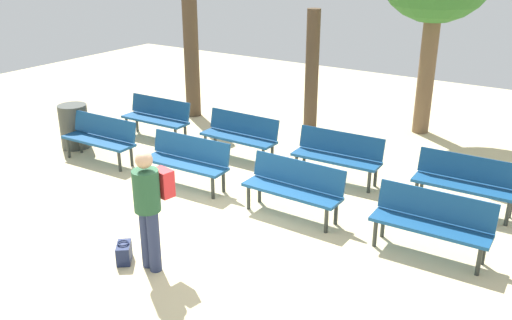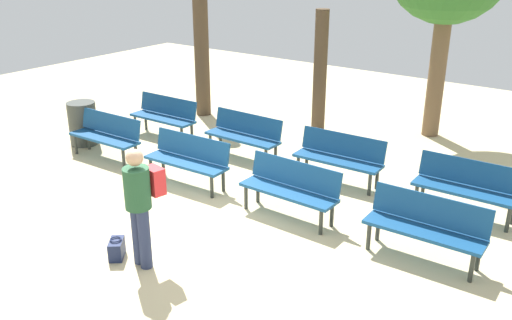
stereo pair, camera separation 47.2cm
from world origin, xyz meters
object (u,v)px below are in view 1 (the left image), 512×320
object	(u,v)px
bench_r1_c1	(240,133)
visitor_with_backpack	(150,203)
bench_r0_c2	(294,185)
bench_r1_c3	(466,180)
bench_r1_c0	(157,116)
bench_r0_c1	(187,159)
trash_bin	(74,126)
tree_2	(191,50)
bench_r1_c2	(338,154)
handbag	(124,252)
tree_1	(312,72)
bench_r0_c3	(432,220)
bench_r0_c0	(101,136)

from	to	relation	value
bench_r1_c1	visitor_with_backpack	distance (m)	4.18
bench_r0_c2	visitor_with_backpack	distance (m)	2.51
bench_r1_c1	bench_r1_c3	size ratio (longest dim) A/B	1.00
bench_r1_c0	bench_r0_c1	bearing A→B (deg)	-37.54
bench_r1_c1	trash_bin	world-z (taller)	trash_bin
tree_2	trash_bin	bearing A→B (deg)	-100.97
bench_r1_c2	handbag	distance (m)	4.28
bench_r0_c1	visitor_with_backpack	size ratio (longest dim) A/B	0.98
bench_r0_c2	bench_r1_c2	distance (m)	1.64
bench_r1_c2	handbag	size ratio (longest dim) A/B	4.47
tree_1	tree_2	xyz separation A→B (m)	(-2.98, -0.54, 0.27)
bench_r0_c3	bench_r0_c0	bearing A→B (deg)	179.12
handbag	visitor_with_backpack	bearing A→B (deg)	15.51
bench_r0_c1	visitor_with_backpack	bearing A→B (deg)	-62.38
trash_bin	bench_r1_c0	bearing A→B (deg)	53.09
bench_r0_c1	tree_2	world-z (taller)	tree_2
bench_r1_c0	tree_2	world-z (taller)	tree_2
bench_r1_c0	bench_r1_c3	xyz separation A→B (m)	(6.52, 0.08, 0.00)
tree_1	bench_r0_c3	bearing A→B (deg)	-44.58
bench_r0_c0	bench_r1_c1	size ratio (longest dim) A/B	1.01
tree_2	bench_r0_c0	bearing A→B (deg)	-82.50
tree_1	tree_2	world-z (taller)	tree_2
bench_r0_c1	handbag	distance (m)	2.61
bench_r0_c2	bench_r1_c3	distance (m)	2.76
bench_r1_c1	handbag	world-z (taller)	bench_r1_c1
bench_r0_c3	bench_r1_c1	bearing A→B (deg)	158.38
bench_r0_c1	tree_2	xyz separation A→B (m)	(-2.63, 3.39, 1.12)
tree_1	visitor_with_backpack	size ratio (longest dim) A/B	1.65
bench_r1_c3	visitor_with_backpack	distance (m)	5.02
bench_r1_c1	tree_2	xyz separation A→B (m)	(-2.63, 1.75, 1.12)
bench_r0_c3	bench_r1_c2	bearing A→B (deg)	142.15
bench_r0_c3	tree_2	xyz separation A→B (m)	(-6.90, 3.33, 1.12)
tree_1	tree_2	size ratio (longest dim) A/B	0.83
bench_r0_c0	bench_r0_c2	distance (m)	4.32
bench_r1_c2	tree_1	distance (m)	2.99
bench_r1_c0	visitor_with_backpack	size ratio (longest dim) A/B	0.98
bench_r0_c0	bench_r0_c1	bearing A→B (deg)	-1.65
bench_r0_c2	bench_r1_c1	bearing A→B (deg)	143.84
bench_r1_c1	bench_r0_c2	bearing A→B (deg)	-36.38
bench_r1_c0	bench_r1_c2	bearing A→B (deg)	-0.64
bench_r1_c1	bench_r1_c2	xyz separation A→B (m)	(2.10, 0.03, 0.00)
handbag	trash_bin	world-z (taller)	trash_bin
bench_r0_c1	bench_r0_c0	bearing A→B (deg)	177.67
tree_2	visitor_with_backpack	xyz separation A→B (m)	(3.96, -5.69, -0.69)
bench_r0_c0	bench_r1_c0	bearing A→B (deg)	88.91
bench_r0_c3	tree_2	distance (m)	7.75
bench_r1_c0	trash_bin	world-z (taller)	trash_bin
bench_r0_c0	tree_2	distance (m)	3.60
bench_r0_c0	trash_bin	bearing A→B (deg)	165.88
bench_r0_c0	bench_r1_c2	xyz separation A→B (m)	(4.29, 1.66, 0.00)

